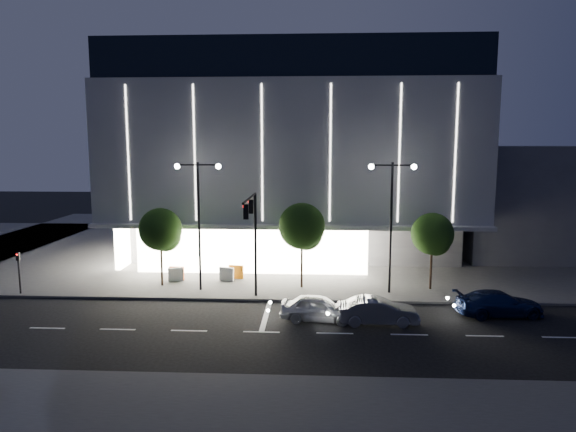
% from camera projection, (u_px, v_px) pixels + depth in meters
% --- Properties ---
extents(ground, '(160.00, 160.00, 0.00)m').
position_uv_depth(ground, '(230.00, 322.00, 29.58)').
color(ground, black).
rests_on(ground, ground).
extents(sidewalk_museum, '(70.00, 40.00, 0.15)m').
position_uv_depth(sidewalk_museum, '(315.00, 243.00, 53.06)').
color(sidewalk_museum, '#474747').
rests_on(sidewalk_museum, ground).
extents(museum, '(30.00, 25.80, 18.00)m').
position_uv_depth(museum, '(295.00, 154.00, 50.21)').
color(museum, '#4C4C51').
rests_on(museum, ground).
extents(annex_building, '(16.00, 20.00, 10.00)m').
position_uv_depth(annex_building, '(525.00, 196.00, 51.35)').
color(annex_building, '#4C4C51').
rests_on(annex_building, ground).
extents(traffic_mast, '(0.33, 5.89, 7.07)m').
position_uv_depth(traffic_mast, '(253.00, 227.00, 32.14)').
color(traffic_mast, black).
rests_on(traffic_mast, ground).
extents(street_lamp_west, '(3.16, 0.36, 9.00)m').
position_uv_depth(street_lamp_west, '(199.00, 207.00, 34.84)').
color(street_lamp_west, black).
rests_on(street_lamp_west, ground).
extents(street_lamp_east, '(3.16, 0.36, 9.00)m').
position_uv_depth(street_lamp_east, '(391.00, 208.00, 34.20)').
color(street_lamp_east, black).
rests_on(street_lamp_east, ground).
extents(ped_signal_far, '(0.22, 0.24, 3.00)m').
position_uv_depth(ped_signal_far, '(19.00, 268.00, 34.50)').
color(ped_signal_far, black).
rests_on(ped_signal_far, ground).
extents(tree_left, '(3.02, 3.02, 5.72)m').
position_uv_depth(tree_left, '(161.00, 232.00, 36.26)').
color(tree_left, black).
rests_on(tree_left, ground).
extents(tree_mid, '(3.25, 3.25, 6.15)m').
position_uv_depth(tree_mid, '(302.00, 229.00, 35.73)').
color(tree_mid, black).
rests_on(tree_mid, ground).
extents(tree_right, '(2.91, 2.91, 5.51)m').
position_uv_depth(tree_right, '(433.00, 236.00, 35.35)').
color(tree_right, black).
rests_on(tree_right, ground).
extents(car_lead, '(4.58, 2.29, 1.50)m').
position_uv_depth(car_lead, '(318.00, 308.00, 29.72)').
color(car_lead, '#B5B8BE').
rests_on(car_lead, ground).
extents(car_second, '(4.56, 1.66, 1.50)m').
position_uv_depth(car_second, '(378.00, 311.00, 29.19)').
color(car_second, '#95989C').
rests_on(car_second, ground).
extents(car_third, '(5.31, 2.61, 1.49)m').
position_uv_depth(car_third, '(499.00, 303.00, 30.61)').
color(car_third, '#152250').
rests_on(car_third, ground).
extents(barrier_a, '(1.11, 0.33, 1.00)m').
position_uv_depth(barrier_a, '(177.00, 273.00, 38.13)').
color(barrier_a, '#F6520D').
rests_on(barrier_a, sidewalk_museum).
extents(barrier_b, '(1.13, 0.55, 1.00)m').
position_uv_depth(barrier_b, '(176.00, 274.00, 37.79)').
color(barrier_b, white).
rests_on(barrier_b, sidewalk_museum).
extents(barrier_c, '(1.12, 0.40, 1.00)m').
position_uv_depth(barrier_c, '(236.00, 272.00, 38.58)').
color(barrier_c, orange).
rests_on(barrier_c, sidewalk_museum).
extents(barrier_d, '(1.13, 0.54, 1.00)m').
position_uv_depth(barrier_d, '(227.00, 274.00, 37.91)').
color(barrier_d, silver).
rests_on(barrier_d, sidewalk_museum).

